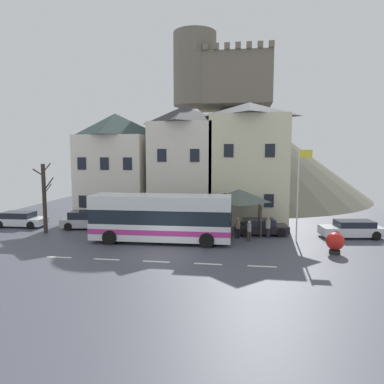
{
  "coord_description": "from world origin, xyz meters",
  "views": [
    {
      "loc": [
        4.92,
        -20.91,
        6.22
      ],
      "look_at": [
        0.98,
        5.99,
        3.24
      ],
      "focal_mm": 33.18,
      "sensor_mm": 36.0,
      "label": 1
    }
  ],
  "objects_px": {
    "townhouse_00": "(116,166)",
    "townhouse_01": "(185,163)",
    "public_bench": "(248,221)",
    "bare_tree_00": "(44,197)",
    "pedestrian_00": "(238,227)",
    "pedestrian_02": "(268,226)",
    "parked_car_01": "(20,219)",
    "parked_car_02": "(88,220)",
    "transit_bus": "(161,218)",
    "parked_car_00": "(352,229)",
    "hilltop_castle": "(232,145)",
    "parked_car_03": "(261,227)",
    "harbour_buoy": "(335,242)",
    "pedestrian_01": "(249,230)",
    "bus_shelter": "(239,196)",
    "flagpole": "(299,188)",
    "townhouse_02": "(248,162)"
  },
  "relations": [
    {
      "from": "townhouse_01",
      "to": "transit_bus",
      "type": "bearing_deg",
      "value": -90.75
    },
    {
      "from": "flagpole",
      "to": "harbour_buoy",
      "type": "height_order",
      "value": "flagpole"
    },
    {
      "from": "public_bench",
      "to": "bare_tree_00",
      "type": "bearing_deg",
      "value": -163.47
    },
    {
      "from": "hilltop_castle",
      "to": "parked_car_03",
      "type": "height_order",
      "value": "hilltop_castle"
    },
    {
      "from": "parked_car_03",
      "to": "harbour_buoy",
      "type": "bearing_deg",
      "value": -54.64
    },
    {
      "from": "bus_shelter",
      "to": "pedestrian_00",
      "type": "bearing_deg",
      "value": -90.98
    },
    {
      "from": "pedestrian_01",
      "to": "pedestrian_02",
      "type": "height_order",
      "value": "pedestrian_02"
    },
    {
      "from": "transit_bus",
      "to": "public_bench",
      "type": "relative_size",
      "value": 6.37
    },
    {
      "from": "transit_bus",
      "to": "parked_car_00",
      "type": "distance_m",
      "value": 14.11
    },
    {
      "from": "townhouse_01",
      "to": "pedestrian_02",
      "type": "xyz_separation_m",
      "value": [
        7.39,
        -7.11,
        -4.41
      ]
    },
    {
      "from": "bus_shelter",
      "to": "bare_tree_00",
      "type": "bearing_deg",
      "value": -170.14
    },
    {
      "from": "bus_shelter",
      "to": "pedestrian_02",
      "type": "height_order",
      "value": "bus_shelter"
    },
    {
      "from": "transit_bus",
      "to": "bare_tree_00",
      "type": "distance_m",
      "value": 9.79
    },
    {
      "from": "transit_bus",
      "to": "parked_car_01",
      "type": "bearing_deg",
      "value": 164.22
    },
    {
      "from": "townhouse_01",
      "to": "public_bench",
      "type": "relative_size",
      "value": 6.85
    },
    {
      "from": "parked_car_00",
      "to": "flagpole",
      "type": "bearing_deg",
      "value": 15.04
    },
    {
      "from": "townhouse_00",
      "to": "pedestrian_02",
      "type": "height_order",
      "value": "townhouse_00"
    },
    {
      "from": "bus_shelter",
      "to": "public_bench",
      "type": "bearing_deg",
      "value": 70.57
    },
    {
      "from": "bus_shelter",
      "to": "parked_car_03",
      "type": "relative_size",
      "value": 0.87
    },
    {
      "from": "pedestrian_02",
      "to": "public_bench",
      "type": "height_order",
      "value": "pedestrian_02"
    },
    {
      "from": "townhouse_02",
      "to": "public_bench",
      "type": "relative_size",
      "value": 6.98
    },
    {
      "from": "parked_car_01",
      "to": "parked_car_02",
      "type": "relative_size",
      "value": 0.96
    },
    {
      "from": "parked_car_02",
      "to": "public_bench",
      "type": "bearing_deg",
      "value": 3.27
    },
    {
      "from": "parked_car_02",
      "to": "harbour_buoy",
      "type": "relative_size",
      "value": 3.23
    },
    {
      "from": "parked_car_00",
      "to": "townhouse_00",
      "type": "bearing_deg",
      "value": -23.43
    },
    {
      "from": "parked_car_01",
      "to": "pedestrian_02",
      "type": "relative_size",
      "value": 2.75
    },
    {
      "from": "townhouse_00",
      "to": "parked_car_02",
      "type": "relative_size",
      "value": 2.26
    },
    {
      "from": "bare_tree_00",
      "to": "townhouse_01",
      "type": "bearing_deg",
      "value": 38.84
    },
    {
      "from": "townhouse_00",
      "to": "parked_car_00",
      "type": "height_order",
      "value": "townhouse_00"
    },
    {
      "from": "transit_bus",
      "to": "pedestrian_00",
      "type": "bearing_deg",
      "value": 17.71
    },
    {
      "from": "parked_car_02",
      "to": "pedestrian_02",
      "type": "relative_size",
      "value": 2.85
    },
    {
      "from": "parked_car_02",
      "to": "harbour_buoy",
      "type": "distance_m",
      "value": 19.09
    },
    {
      "from": "townhouse_00",
      "to": "parked_car_00",
      "type": "distance_m",
      "value": 21.38
    },
    {
      "from": "townhouse_01",
      "to": "bare_tree_00",
      "type": "bearing_deg",
      "value": -141.16
    },
    {
      "from": "bus_shelter",
      "to": "parked_car_02",
      "type": "relative_size",
      "value": 0.82
    },
    {
      "from": "townhouse_00",
      "to": "townhouse_01",
      "type": "bearing_deg",
      "value": 3.75
    },
    {
      "from": "townhouse_01",
      "to": "pedestrian_02",
      "type": "bearing_deg",
      "value": -43.91
    },
    {
      "from": "harbour_buoy",
      "to": "pedestrian_01",
      "type": "bearing_deg",
      "value": 154.49
    },
    {
      "from": "townhouse_00",
      "to": "pedestrian_00",
      "type": "relative_size",
      "value": 6.45
    },
    {
      "from": "parked_car_02",
      "to": "pedestrian_01",
      "type": "relative_size",
      "value": 3.0
    },
    {
      "from": "parked_car_03",
      "to": "pedestrian_00",
      "type": "bearing_deg",
      "value": -146.7
    },
    {
      "from": "harbour_buoy",
      "to": "bare_tree_00",
      "type": "relative_size",
      "value": 0.25
    },
    {
      "from": "townhouse_02",
      "to": "parked_car_03",
      "type": "xyz_separation_m",
      "value": [
        0.94,
        -6.07,
        -4.81
      ]
    },
    {
      "from": "harbour_buoy",
      "to": "townhouse_00",
      "type": "bearing_deg",
      "value": 150.12
    },
    {
      "from": "bus_shelter",
      "to": "transit_bus",
      "type": "bearing_deg",
      "value": -142.83
    },
    {
      "from": "townhouse_02",
      "to": "pedestrian_00",
      "type": "xyz_separation_m",
      "value": [
        -0.78,
        -7.53,
        -4.57
      ]
    },
    {
      "from": "transit_bus",
      "to": "parked_car_00",
      "type": "relative_size",
      "value": 2.15
    },
    {
      "from": "transit_bus",
      "to": "pedestrian_01",
      "type": "xyz_separation_m",
      "value": [
        6.13,
        1.1,
        -0.85
      ]
    },
    {
      "from": "bare_tree_00",
      "to": "harbour_buoy",
      "type": "bearing_deg",
      "value": -7.74
    },
    {
      "from": "townhouse_00",
      "to": "hilltop_castle",
      "type": "distance_m",
      "value": 22.02
    }
  ]
}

